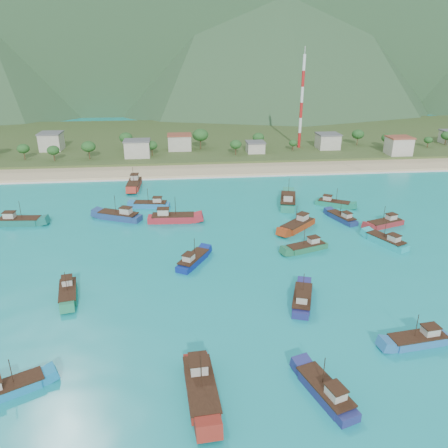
{
  "coord_description": "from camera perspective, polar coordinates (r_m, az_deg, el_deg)",
  "views": [
    {
      "loc": [
        -11.33,
        -77.87,
        41.71
      ],
      "look_at": [
        -1.16,
        18.0,
        3.0
      ],
      "focal_mm": 35.0,
      "sensor_mm": 36.0,
      "label": 1
    }
  ],
  "objects": [
    {
      "name": "boat_22",
      "position": [
        84.94,
        -19.71,
        -8.46
      ],
      "size": [
        4.69,
        10.02,
        5.7
      ],
      "rotation": [
        0.0,
        0.0,
        3.34
      ],
      "color": "#1E8157",
      "rests_on": "ground"
    },
    {
      "name": "boat_6",
      "position": [
        126.76,
        8.35,
        2.94
      ],
      "size": [
        7.33,
        14.13,
        8.01
      ],
      "rotation": [
        0.0,
        0.0,
        6.03
      ],
      "color": "#1B8369",
      "rests_on": "ground"
    },
    {
      "name": "boat_4",
      "position": [
        74.56,
        24.03,
        -13.71
      ],
      "size": [
        10.06,
        4.04,
        5.78
      ],
      "rotation": [
        0.0,
        0.0,
        1.69
      ],
      "color": "#296BAB",
      "rests_on": "ground"
    },
    {
      "name": "boat_18",
      "position": [
        128.7,
        14.09,
        2.6
      ],
      "size": [
        9.82,
        7.49,
        5.75
      ],
      "rotation": [
        0.0,
        0.0,
        4.17
      ],
      "color": "#158161",
      "rests_on": "ground"
    },
    {
      "name": "boat_3",
      "position": [
        66.79,
        -26.31,
        -18.81
      ],
      "size": [
        9.53,
        6.64,
        5.49
      ],
      "rotation": [
        0.0,
        0.0,
        5.18
      ],
      "color": "#147BB5",
      "rests_on": "ground"
    },
    {
      "name": "boat_8",
      "position": [
        117.62,
        20.29,
        0.04
      ],
      "size": [
        10.44,
        6.09,
        5.92
      ],
      "rotation": [
        0.0,
        0.0,
        1.91
      ],
      "color": "maroon",
      "rests_on": "ground"
    },
    {
      "name": "boat_11",
      "position": [
        79.07,
        10.17,
        -9.76
      ],
      "size": [
        6.11,
        10.51,
        5.96
      ],
      "rotation": [
        0.0,
        0.0,
        5.95
      ],
      "color": "navy",
      "rests_on": "ground"
    },
    {
      "name": "boat_15",
      "position": [
        125.4,
        -9.49,
        2.48
      ],
      "size": [
        10.42,
        4.35,
        5.97
      ],
      "rotation": [
        0.0,
        0.0,
        1.43
      ],
      "color": "#2377BC",
      "rests_on": "ground"
    },
    {
      "name": "radio_tower",
      "position": [
        194.35,
        10.1,
        15.36
      ],
      "size": [
        1.2,
        1.2,
        38.25
      ],
      "color": "red",
      "rests_on": "ground"
    },
    {
      "name": "land",
      "position": [
        222.11,
        -3.08,
        11.02
      ],
      "size": [
        400.0,
        110.0,
        2.4
      ],
      "primitive_type": "cube",
      "color": "#385123",
      "rests_on": "ground"
    },
    {
      "name": "boat_20",
      "position": [
        61.55,
        13.14,
        -20.62
      ],
      "size": [
        5.94,
        10.54,
        5.97
      ],
      "rotation": [
        0.0,
        0.0,
        0.31
      ],
      "color": "navy",
      "rests_on": "ground"
    },
    {
      "name": "boat_5",
      "position": [
        99.01,
        10.71,
        -3.04
      ],
      "size": [
        10.08,
        5.88,
        5.72
      ],
      "rotation": [
        0.0,
        0.0,
        1.91
      ],
      "color": "#1E6B46",
      "rests_on": "ground"
    },
    {
      "name": "boat_12",
      "position": [
        91.68,
        -4.06,
        -4.78
      ],
      "size": [
        7.51,
        10.01,
        5.84
      ],
      "rotation": [
        0.0,
        0.0,
        5.75
      ],
      "color": "navy",
      "rests_on": "ground"
    },
    {
      "name": "boat_27",
      "position": [
        60.46,
        -3.04,
        -20.59
      ],
      "size": [
        4.49,
        12.45,
        7.22
      ],
      "rotation": [
        0.0,
        0.0,
        3.21
      ],
      "color": "maroon",
      "rests_on": "ground"
    },
    {
      "name": "boat_26",
      "position": [
        113.94,
        -6.79,
        0.74
      ],
      "size": [
        12.29,
        4.17,
        7.17
      ],
      "rotation": [
        0.0,
        0.0,
        4.66
      ],
      "color": "#AF232F",
      "rests_on": "ground"
    },
    {
      "name": "beach",
      "position": [
        162.71,
        -1.88,
        7.01
      ],
      "size": [
        400.0,
        18.0,
        1.2
      ],
      "primitive_type": "cube",
      "color": "beige",
      "rests_on": "ground"
    },
    {
      "name": "boat_17",
      "position": [
        106.86,
        20.45,
        -2.15
      ],
      "size": [
        7.07,
        10.52,
        6.03
      ],
      "rotation": [
        0.0,
        0.0,
        0.44
      ],
      "color": "#18AEB6",
      "rests_on": "ground"
    },
    {
      "name": "boat_9",
      "position": [
        118.18,
        15.13,
        0.74
      ],
      "size": [
        5.82,
        9.91,
        5.62
      ],
      "rotation": [
        0.0,
        0.0,
        0.34
      ],
      "color": "navy",
      "rests_on": "ground"
    },
    {
      "name": "village",
      "position": [
        186.22,
        1.69,
        10.39
      ],
      "size": [
        225.79,
        32.32,
        6.99
      ],
      "color": "beige",
      "rests_on": "ground"
    },
    {
      "name": "boat_14",
      "position": [
        123.09,
        -25.21,
        0.3
      ],
      "size": [
        11.57,
        4.25,
        6.7
      ],
      "rotation": [
        0.0,
        0.0,
        4.63
      ],
      "color": "#16695E",
      "rests_on": "ground"
    },
    {
      "name": "boat_21",
      "position": [
        118.01,
        -13.52,
        1.0
      ],
      "size": [
        12.13,
        7.99,
        6.94
      ],
      "rotation": [
        0.0,
        0.0,
        1.15
      ],
      "color": "navy",
      "rests_on": "ground"
    },
    {
      "name": "boat_13",
      "position": [
        144.75,
        -11.65,
        5.06
      ],
      "size": [
        4.17,
        12.6,
        7.37
      ],
      "rotation": [
        0.0,
        0.0,
        3.1
      ],
      "color": "#B52F23",
      "rests_on": "ground"
    },
    {
      "name": "boat_0",
      "position": [
        110.21,
        9.6,
        -0.22
      ],
      "size": [
        10.61,
        10.17,
        6.71
      ],
      "rotation": [
        0.0,
        0.0,
        2.32
      ],
      "color": "#A23614",
      "rests_on": "ground"
    },
    {
      "name": "surf_line",
      "position": [
        153.57,
        -1.61,
        6.11
      ],
      "size": [
        400.0,
        2.5,
        0.08
      ],
      "primitive_type": "cube",
      "color": "white",
      "rests_on": "ground"
    },
    {
      "name": "ground",
      "position": [
        89.06,
        1.97,
        -6.06
      ],
      "size": [
        600.0,
        600.0,
        0.0
      ],
      "primitive_type": "plane",
      "color": "#0C8A8A",
      "rests_on": "ground"
    },
    {
      "name": "vegetation",
      "position": [
        185.23,
        -3.35,
        10.51
      ],
      "size": [
        272.33,
        26.02,
        9.1
      ],
      "color": "#235623",
      "rests_on": "ground"
    }
  ]
}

